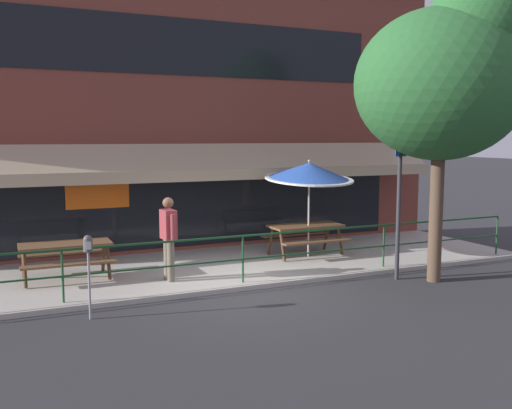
{
  "coord_description": "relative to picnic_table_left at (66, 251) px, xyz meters",
  "views": [
    {
      "loc": [
        -4.35,
        -10.06,
        3.03
      ],
      "look_at": [
        0.87,
        1.6,
        1.5
      ],
      "focal_mm": 40.0,
      "sensor_mm": 36.0,
      "label": 1
    }
  ],
  "objects": [
    {
      "name": "patio_railing",
      "position": [
        3.22,
        -1.68,
        0.09
      ],
      "size": [
        13.84,
        0.04,
        0.97
      ],
      "color": "#194723",
      "rests_on": "patio_deck"
    },
    {
      "name": "ground_plane",
      "position": [
        3.22,
        -1.98,
        -0.71
      ],
      "size": [
        120.0,
        120.0,
        0.0
      ],
      "primitive_type": "plane",
      "color": "#2D2D30"
    },
    {
      "name": "patio_umbrella_centre",
      "position": [
        5.66,
        -0.04,
        1.47
      ],
      "size": [
        2.14,
        2.14,
        2.39
      ],
      "color": "#B7B2A8",
      "rests_on": "patio_deck"
    },
    {
      "name": "picnic_table_centre",
      "position": [
        5.66,
        0.1,
        0.0
      ],
      "size": [
        1.8,
        1.42,
        0.76
      ],
      "color": "brown",
      "rests_on": "patio_deck"
    },
    {
      "name": "restaurant_building",
      "position": [
        3.22,
        2.24,
        3.02
      ],
      "size": [
        15.0,
        1.6,
        7.5
      ],
      "color": "brown",
      "rests_on": "ground"
    },
    {
      "name": "street_tree_curbside",
      "position": [
        7.18,
        -2.95,
        3.55
      ],
      "size": [
        3.6,
        3.24,
        6.14
      ],
      "color": "brown",
      "rests_on": "ground"
    },
    {
      "name": "picnic_table_left",
      "position": [
        0.0,
        0.0,
        0.0
      ],
      "size": [
        1.8,
        1.42,
        0.76
      ],
      "color": "brown",
      "rests_on": "patio_deck"
    },
    {
      "name": "patio_deck",
      "position": [
        3.22,
        0.02,
        -0.66
      ],
      "size": [
        15.0,
        4.0,
        0.1
      ],
      "primitive_type": "cube",
      "color": "#ADA89E",
      "rests_on": "ground"
    },
    {
      "name": "parking_meter_near",
      "position": [
        0.11,
        -2.52,
        0.44
      ],
      "size": [
        0.15,
        0.16,
        1.42
      ],
      "color": "gray",
      "rests_on": "ground"
    },
    {
      "name": "street_sign_pole",
      "position": [
        6.47,
        -2.44,
        1.31
      ],
      "size": [
        0.28,
        0.09,
        3.91
      ],
      "color": "#2D2D33",
      "rests_on": "ground"
    },
    {
      "name": "pedestrian_walking",
      "position": [
        1.91,
        -0.93,
        0.35
      ],
      "size": [
        0.27,
        0.62,
        1.71
      ],
      "color": "#665B4C",
      "rests_on": "patio_deck"
    }
  ]
}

